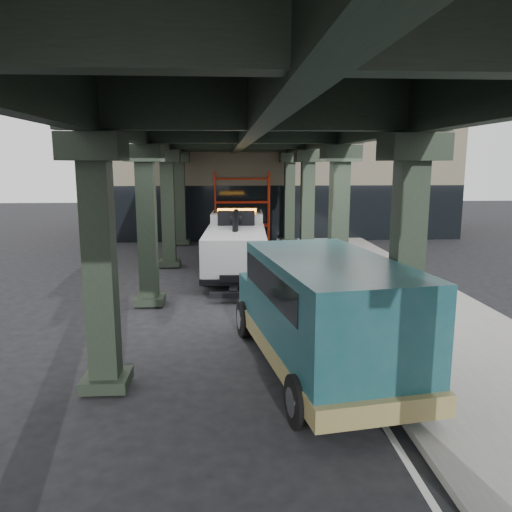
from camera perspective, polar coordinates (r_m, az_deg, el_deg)
name	(u,v)px	position (r m, az deg, el deg)	size (l,w,h in m)	color
ground	(261,323)	(14.27, 0.60, -7.63)	(90.00, 90.00, 0.00)	black
sidewalk	(393,299)	(17.04, 15.41, -4.72)	(5.00, 40.00, 0.15)	gray
lane_stripe	(309,302)	(16.37, 6.05, -5.26)	(0.12, 38.00, 0.01)	silver
viaduct	(244,129)	(15.56, -1.44, 14.27)	(7.40, 32.00, 6.40)	black
building	(269,170)	(33.66, 1.49, 9.79)	(22.00, 10.00, 8.00)	#C6B793
scaffolding	(242,205)	(28.28, -1.61, 5.80)	(3.08, 0.88, 4.00)	red
tow_truck	(236,242)	(20.46, -2.27, 1.62)	(2.69, 8.10, 2.62)	black
towed_van	(322,311)	(10.65, 7.52, -6.25)	(3.39, 6.67, 2.59)	#113A3F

